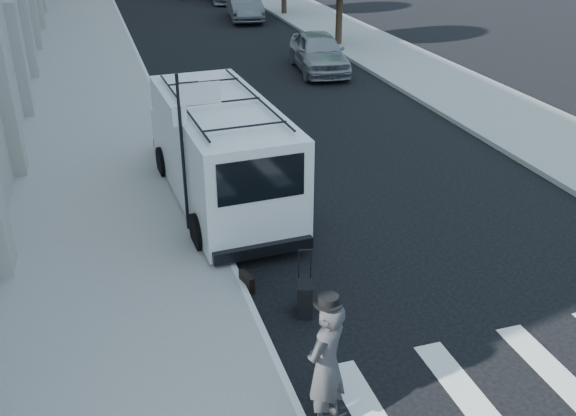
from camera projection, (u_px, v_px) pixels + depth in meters
ground at (351, 291)px, 12.34m from camera, size 120.00×120.00×0.00m
sidewalk_left at (91, 87)px, 24.82m from camera, size 4.50×48.00×0.15m
sidewalk_right at (364, 43)px, 31.80m from camera, size 4.00×56.00×0.15m
sign_pole at (191, 120)px, 13.25m from camera, size 1.03×0.07×3.50m
businessman at (326, 365)px, 8.87m from camera, size 0.90×0.84×2.06m
briefcase at (247, 282)px, 12.32m from camera, size 0.22×0.46×0.34m
suitcase at (305, 298)px, 11.57m from camera, size 0.39×0.50×1.22m
cargo_van at (220, 151)px, 15.39m from camera, size 2.67×6.90×2.54m
parked_car_a at (319, 52)px, 26.85m from camera, size 2.47×4.96×1.62m
parked_car_b at (244, 5)px, 37.60m from camera, size 2.45×5.29×1.68m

